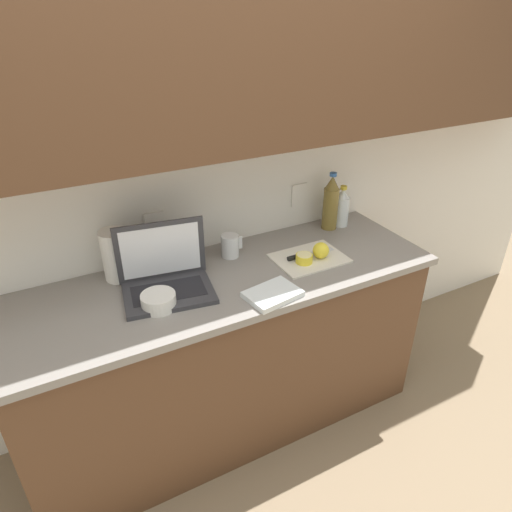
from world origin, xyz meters
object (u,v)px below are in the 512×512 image
at_px(laptop, 165,275).
at_px(bottle_green_soda, 331,203).
at_px(measuring_cup, 230,246).
at_px(lemon_half_cut, 304,258).
at_px(lemon_whole_beside, 321,250).
at_px(cutting_board, 309,258).
at_px(knife, 303,255).
at_px(bowl_white, 159,301).
at_px(bottle_oil_tall, 342,208).
at_px(paper_towel_roll, 117,255).

relative_size(laptop, bottle_green_soda, 1.32).
bearing_deg(measuring_cup, bottle_green_soda, 3.38).
bearing_deg(lemon_half_cut, lemon_whole_beside, 0.69).
bearing_deg(cutting_board, lemon_whole_beside, -29.56).
bearing_deg(bottle_green_soda, laptop, -170.13).
distance_m(knife, lemon_half_cut, 0.05).
height_order(knife, bottle_green_soda, bottle_green_soda).
bearing_deg(lemon_half_cut, bowl_white, -178.10).
distance_m(cutting_board, bottle_oil_tall, 0.44).
bearing_deg(cutting_board, knife, 141.46).
relative_size(knife, lemon_half_cut, 3.25).
bearing_deg(bottle_oil_tall, knife, -150.42).
bearing_deg(bowl_white, laptop, 59.50).
bearing_deg(knife, cutting_board, -39.54).
relative_size(knife, bottle_green_soda, 0.83).
bearing_deg(bottle_oil_tall, lemon_half_cut, -147.08).
bearing_deg(bottle_green_soda, measuring_cup, -176.62).
xyz_separation_m(knife, lemon_half_cut, (-0.02, -0.05, 0.01)).
bearing_deg(lemon_half_cut, bottle_oil_tall, 32.92).
xyz_separation_m(cutting_board, paper_towel_roll, (-0.84, 0.25, 0.11)).
xyz_separation_m(laptop, bottle_green_soda, (0.97, 0.17, 0.08)).
distance_m(laptop, measuring_cup, 0.39).
bearing_deg(bottle_oil_tall, cutting_board, -146.66).
bearing_deg(knife, bottle_oil_tall, 28.58).
distance_m(lemon_whole_beside, bowl_white, 0.80).
bearing_deg(paper_towel_roll, bowl_white, -74.36).
bearing_deg(bowl_white, lemon_whole_beside, 1.76).
height_order(bottle_green_soda, measuring_cup, bottle_green_soda).
bearing_deg(cutting_board, measuring_cup, 147.87).
relative_size(cutting_board, bottle_oil_tall, 1.49).
distance_m(laptop, knife, 0.67).
bearing_deg(laptop, bottle_green_soda, 18.60).
height_order(cutting_board, bowl_white, bowl_white).
bearing_deg(bottle_green_soda, lemon_whole_beside, -132.16).
bearing_deg(laptop, knife, 4.40).
distance_m(cutting_board, knife, 0.03).
relative_size(bottle_green_soda, measuring_cup, 2.82).
xyz_separation_m(measuring_cup, bowl_white, (-0.43, -0.25, -0.02)).
relative_size(laptop, measuring_cup, 3.72).
xyz_separation_m(bottle_oil_tall, measuring_cup, (-0.68, -0.04, -0.05)).
bearing_deg(lemon_half_cut, knife, 62.64).
relative_size(lemon_half_cut, bottle_green_soda, 0.26).
bearing_deg(knife, lemon_half_cut, -118.36).
bearing_deg(laptop, lemon_whole_beside, 1.32).
height_order(laptop, lemon_whole_beside, laptop).
bearing_deg(measuring_cup, paper_towel_roll, 174.37).
xyz_separation_m(lemon_whole_beside, paper_towel_roll, (-0.89, 0.28, 0.07)).
xyz_separation_m(cutting_board, bowl_white, (-0.76, -0.05, 0.03)).
xyz_separation_m(cutting_board, lemon_whole_beside, (0.05, -0.03, 0.04)).
height_order(bowl_white, paper_towel_roll, paper_towel_roll).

